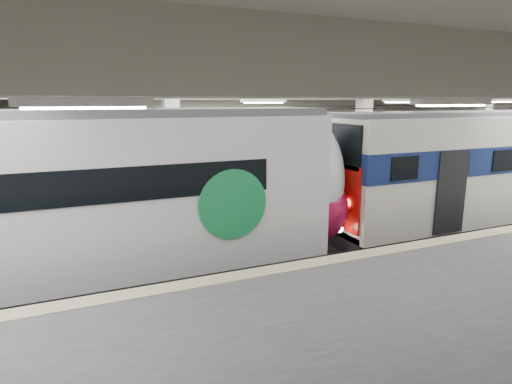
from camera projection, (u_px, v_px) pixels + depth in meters
name	position (u px, v px, depth m)	size (l,w,h in m)	color
station_hall	(320.00, 165.00, 11.68)	(36.00, 24.00, 5.75)	black
modern_emu	(128.00, 200.00, 11.52)	(14.89, 3.07, 4.75)	white
older_rer	(484.00, 167.00, 16.77)	(13.89, 3.06, 4.56)	silver
far_train	(19.00, 175.00, 15.25)	(14.55, 3.65, 4.59)	white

